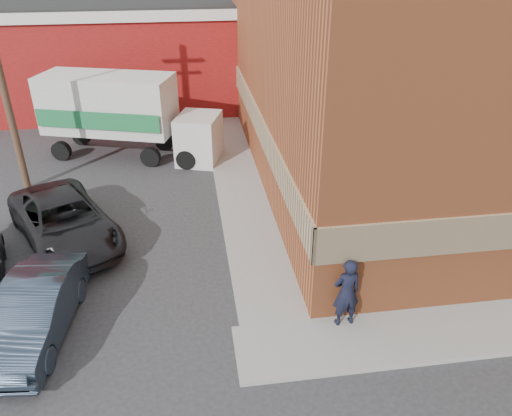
{
  "coord_description": "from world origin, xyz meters",
  "views": [
    {
      "loc": [
        -1.25,
        -9.36,
        8.6
      ],
      "look_at": [
        0.6,
        3.38,
        1.54
      ],
      "focal_mm": 35.0,
      "sensor_mm": 36.0,
      "label": 1
    }
  ],
  "objects_px": {
    "brick_building": "(439,52)",
    "suv_a": "(65,221)",
    "warehouse": "(95,54)",
    "man": "(346,293)",
    "box_truck": "(124,111)",
    "sedan": "(34,312)"
  },
  "relations": [
    {
      "from": "warehouse",
      "to": "suv_a",
      "type": "height_order",
      "value": "warehouse"
    },
    {
      "from": "box_truck",
      "to": "warehouse",
      "type": "bearing_deg",
      "value": 122.6
    },
    {
      "from": "sedan",
      "to": "suv_a",
      "type": "distance_m",
      "value": 4.3
    },
    {
      "from": "brick_building",
      "to": "suv_a",
      "type": "xyz_separation_m",
      "value": [
        -13.75,
        -4.14,
        -3.95
      ]
    },
    {
      "from": "brick_building",
      "to": "sedan",
      "type": "distance_m",
      "value": 16.55
    },
    {
      "from": "warehouse",
      "to": "brick_building",
      "type": "bearing_deg",
      "value": -37.2
    },
    {
      "from": "brick_building",
      "to": "warehouse",
      "type": "xyz_separation_m",
      "value": [
        -14.5,
        11.0,
        -1.87
      ]
    },
    {
      "from": "warehouse",
      "to": "sedan",
      "type": "bearing_deg",
      "value": -87.56
    },
    {
      "from": "man",
      "to": "warehouse",
      "type": "bearing_deg",
      "value": -74.5
    },
    {
      "from": "warehouse",
      "to": "sedan",
      "type": "height_order",
      "value": "warehouse"
    },
    {
      "from": "sedan",
      "to": "box_truck",
      "type": "relative_size",
      "value": 0.57
    },
    {
      "from": "man",
      "to": "box_truck",
      "type": "distance_m",
      "value": 13.49
    },
    {
      "from": "warehouse",
      "to": "box_truck",
      "type": "distance_m",
      "value": 8.57
    },
    {
      "from": "man",
      "to": "suv_a",
      "type": "height_order",
      "value": "man"
    },
    {
      "from": "sedan",
      "to": "box_truck",
      "type": "xyz_separation_m",
      "value": [
        1.34,
        11.19,
        1.34
      ]
    },
    {
      "from": "warehouse",
      "to": "man",
      "type": "height_order",
      "value": "warehouse"
    },
    {
      "from": "brick_building",
      "to": "suv_a",
      "type": "bearing_deg",
      "value": -163.24
    },
    {
      "from": "suv_a",
      "to": "brick_building",
      "type": "bearing_deg",
      "value": -10.34
    },
    {
      "from": "warehouse",
      "to": "box_truck",
      "type": "bearing_deg",
      "value": -75.29
    },
    {
      "from": "man",
      "to": "suv_a",
      "type": "distance_m",
      "value": 9.1
    },
    {
      "from": "box_truck",
      "to": "suv_a",
      "type": "bearing_deg",
      "value": -83.75
    },
    {
      "from": "brick_building",
      "to": "suv_a",
      "type": "height_order",
      "value": "brick_building"
    }
  ]
}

